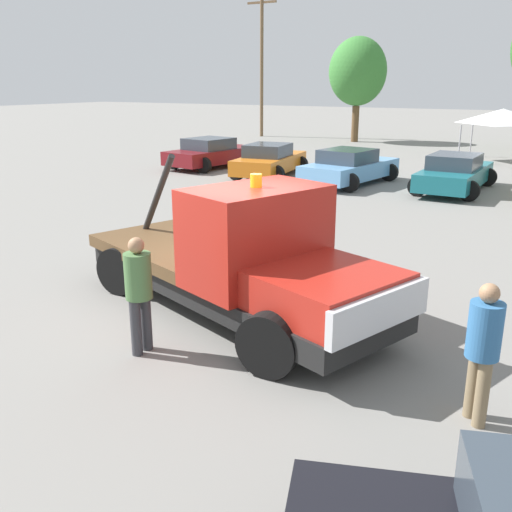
# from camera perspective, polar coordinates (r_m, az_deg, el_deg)

# --- Properties ---
(ground_plane) EXTENTS (160.00, 160.00, 0.00)m
(ground_plane) POSITION_cam_1_polar(r_m,az_deg,el_deg) (9.81, -2.55, -5.45)
(ground_plane) COLOR gray
(tow_truck) EXTENTS (6.52, 4.01, 2.51)m
(tow_truck) POSITION_cam_1_polar(r_m,az_deg,el_deg) (9.20, -1.15, -0.69)
(tow_truck) COLOR black
(tow_truck) RESTS_ON ground
(person_near_truck) EXTENTS (0.37, 0.37, 1.68)m
(person_near_truck) POSITION_cam_1_polar(r_m,az_deg,el_deg) (6.85, 21.76, -8.18)
(person_near_truck) COLOR #847051
(person_near_truck) RESTS_ON ground
(person_at_hood) EXTENTS (0.38, 0.38, 1.71)m
(person_at_hood) POSITION_cam_1_polar(r_m,az_deg,el_deg) (8.16, -11.64, -3.09)
(person_at_hood) COLOR #38383D
(person_at_hood) RESTS_ON ground
(parked_car_maroon) EXTENTS (3.01, 4.81, 1.34)m
(parked_car_maroon) POSITION_cam_1_polar(r_m,az_deg,el_deg) (26.46, -4.46, 10.23)
(parked_car_maroon) COLOR maroon
(parked_car_maroon) RESTS_ON ground
(parked_car_orange) EXTENTS (2.73, 4.62, 1.34)m
(parked_car_orange) POSITION_cam_1_polar(r_m,az_deg,el_deg) (23.83, 1.34, 9.52)
(parked_car_orange) COLOR orange
(parked_car_orange) RESTS_ON ground
(parked_car_skyblue) EXTENTS (2.95, 4.79, 1.34)m
(parked_car_skyblue) POSITION_cam_1_polar(r_m,az_deg,el_deg) (22.22, 9.32, 8.77)
(parked_car_skyblue) COLOR #669ED1
(parked_car_skyblue) RESTS_ON ground
(parked_car_teal) EXTENTS (2.44, 4.87, 1.34)m
(parked_car_teal) POSITION_cam_1_polar(r_m,az_deg,el_deg) (21.63, 19.26, 7.83)
(parked_car_teal) COLOR #196670
(parked_car_teal) RESTS_ON ground
(canopy_tent_white) EXTENTS (3.23, 3.23, 2.53)m
(canopy_tent_white) POSITION_cam_1_polar(r_m,az_deg,el_deg) (30.52, 23.46, 12.69)
(canopy_tent_white) COLOR #9E9EA3
(canopy_tent_white) RESTS_ON ground
(tree_center) EXTENTS (3.65, 3.65, 6.52)m
(tree_center) POSITION_cam_1_polar(r_m,az_deg,el_deg) (38.53, 10.14, 17.68)
(tree_center) COLOR brown
(tree_center) RESTS_ON ground
(traffic_cone) EXTENTS (0.40, 0.40, 0.55)m
(traffic_cone) POSITION_cam_1_polar(r_m,az_deg,el_deg) (12.56, 4.88, 0.80)
(traffic_cone) COLOR black
(traffic_cone) RESTS_ON ground
(utility_pole) EXTENTS (2.20, 0.24, 10.14)m
(utility_pole) POSITION_cam_1_polar(r_m,az_deg,el_deg) (41.96, 0.57, 19.16)
(utility_pole) COLOR brown
(utility_pole) RESTS_ON ground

